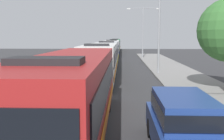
{
  "coord_description": "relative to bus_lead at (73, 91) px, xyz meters",
  "views": [
    {
      "loc": [
        0.5,
        0.68,
        3.69
      ],
      "look_at": [
        -0.15,
        17.15,
        1.54
      ],
      "focal_mm": 40.77,
      "sensor_mm": 36.0,
      "label": 1
    }
  ],
  "objects": [
    {
      "name": "bus_middle",
      "position": [
        0.0,
        24.21,
        0.0
      ],
      "size": [
        2.58,
        12.41,
        3.21
      ],
      "color": "silver",
      "rests_on": "ground_plane"
    },
    {
      "name": "bus_lead",
      "position": [
        0.0,
        0.0,
        0.0
      ],
      "size": [
        2.58,
        10.87,
        3.21
      ],
      "color": "maroon",
      "rests_on": "ground_plane"
    },
    {
      "name": "white_suv",
      "position": [
        3.7,
        -1.55,
        -0.66
      ],
      "size": [
        1.86,
        5.06,
        1.9
      ],
      "color": "navy",
      "rests_on": "ground_plane"
    },
    {
      "name": "bus_fourth_in_line",
      "position": [
        0.0,
        37.86,
        0.0
      ],
      "size": [
        2.58,
        11.54,
        3.21
      ],
      "color": "silver",
      "rests_on": "ground_plane"
    },
    {
      "name": "bus_second_in_line",
      "position": [
        -0.0,
        12.29,
        -0.0
      ],
      "size": [
        2.58,
        10.79,
        3.21
      ],
      "color": "silver",
      "rests_on": "ground_plane"
    },
    {
      "name": "bus_rear",
      "position": [
        0.0,
        50.47,
        0.0
      ],
      "size": [
        2.58,
        11.21,
        3.21
      ],
      "color": "#33724C",
      "rests_on": "ground_plane"
    },
    {
      "name": "bus_tail_end",
      "position": [
        0.0,
        63.44,
        0.0
      ],
      "size": [
        2.58,
        11.06,
        3.21
      ],
      "color": "#33724C",
      "rests_on": "ground_plane"
    },
    {
      "name": "streetlamp_far",
      "position": [
        5.4,
        35.39,
        3.67
      ],
      "size": [
        5.58,
        0.28,
        8.59
      ],
      "color": "gray",
      "rests_on": "sidewalk"
    },
    {
      "name": "streetlamp_mid",
      "position": [
        5.4,
        16.01,
        3.63
      ],
      "size": [
        5.47,
        0.28,
        8.53
      ],
      "color": "gray",
      "rests_on": "sidewalk"
    }
  ]
}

